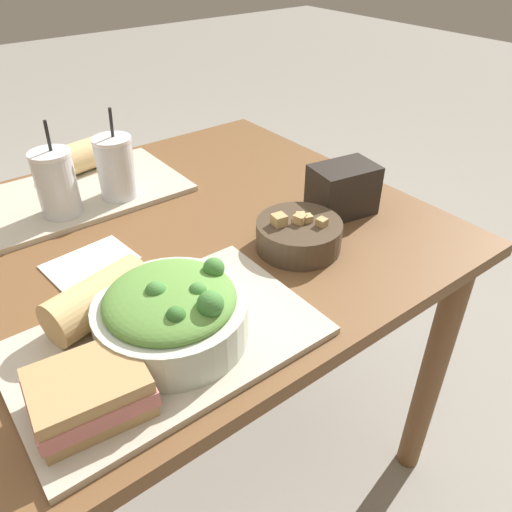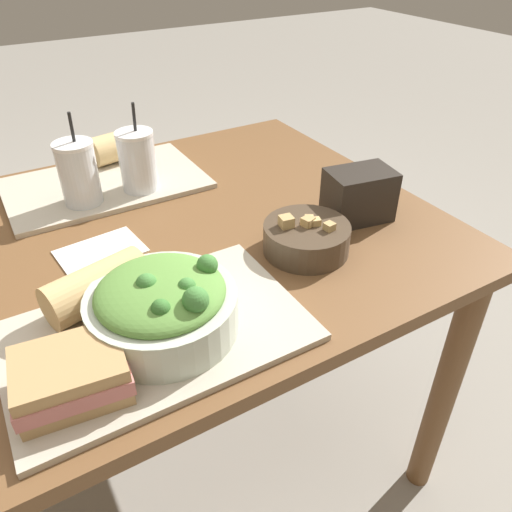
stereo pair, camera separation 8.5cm
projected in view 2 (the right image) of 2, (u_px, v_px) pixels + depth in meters
name	position (u px, v px, depth m)	size (l,w,h in m)	color
ground_plane	(178.00, 455.00, 1.44)	(12.00, 12.00, 0.00)	gray
dining_table	(151.00, 278.00, 1.08)	(1.22, 0.92, 0.75)	brown
tray_near	(157.00, 333.00, 0.78)	(0.46, 0.29, 0.01)	#BCB29E
tray_far	(104.00, 184.00, 1.20)	(0.46, 0.29, 0.01)	#BCB29E
salad_bowl	(163.00, 305.00, 0.75)	(0.23, 0.23, 0.11)	beige
soup_bowl	(306.00, 237.00, 0.96)	(0.17, 0.17, 0.08)	#473828
sandwich_near	(71.00, 376.00, 0.66)	(0.16, 0.13, 0.06)	tan
baguette_near	(98.00, 286.00, 0.81)	(0.18, 0.11, 0.07)	tan
baguette_far	(116.00, 147.00, 1.28)	(0.13, 0.10, 0.07)	tan
drink_cup_dark	(79.00, 175.00, 1.08)	(0.08, 0.08, 0.20)	silver
drink_cup_red	(138.00, 163.00, 1.14)	(0.08, 0.08, 0.20)	silver
chip_bag	(359.00, 195.00, 1.05)	(0.15, 0.11, 0.11)	#28231E
napkin_folded	(101.00, 251.00, 0.97)	(0.17, 0.13, 0.00)	white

